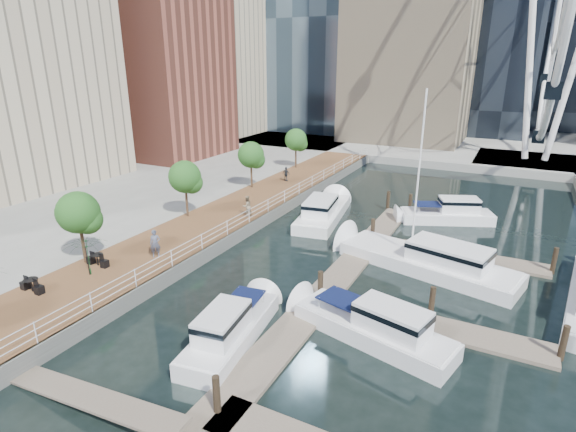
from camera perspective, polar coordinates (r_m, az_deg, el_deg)
The scene contains 16 objects.
ground at distance 21.94m, azimuth -12.38°, elevation -17.81°, with size 520.00×520.00×0.00m, color black.
boardwalk at distance 37.17m, azimuth -8.71°, elevation -0.82°, with size 6.00×60.00×1.00m, color brown.
seawall at distance 35.58m, azimuth -4.77°, elevation -1.58°, with size 0.25×60.00×1.00m, color #595954.
land_inland at distance 56.87m, azimuth -31.48°, elevation 3.53°, with size 48.00×90.00×1.00m, color gray.
land_far at distance 116.43m, azimuth 21.69°, elevation 11.60°, with size 200.00×114.00×1.00m, color gray.
pier at distance 66.38m, azimuth 28.73°, elevation 5.87°, with size 14.00×12.00×1.00m, color gray.
railing at distance 35.28m, azimuth -4.96°, elevation 0.00°, with size 0.10×60.00×1.05m, color white, non-canonical shape.
floating_docks at distance 26.58m, azimuth 15.88°, elevation -9.83°, with size 16.00×34.00×2.60m.
midrise_condos at distance 60.46m, azimuth -22.59°, elevation 18.09°, with size 19.00×67.00×28.00m.
street_trees at distance 36.76m, azimuth -12.97°, elevation 4.86°, with size 2.60×42.60×4.60m.
cafe_tables at distance 27.43m, azimuth -32.75°, elevation -9.32°, with size 2.50×13.70×0.74m.
yacht_foreground at distance 23.41m, azimuth 10.63°, elevation -15.07°, with size 2.39×8.91×2.15m, color white, non-canonical shape.
pedestrian_near at distance 30.11m, azimuth -16.51°, elevation -3.37°, with size 0.67×0.44×1.84m, color #494E62.
pedestrian_mid at distance 36.65m, azimuth -5.25°, elevation 1.27°, with size 0.83×0.65×1.72m, color gray.
pedestrian_far at distance 47.47m, azimuth -0.25°, elevation 5.36°, with size 0.89×0.37×1.51m, color #2F343B.
moored_yachts at distance 30.40m, azimuth 17.02°, elevation -7.17°, with size 24.37×35.40×11.50m.
Camera 1 is at (11.80, -13.15, 13.01)m, focal length 28.00 mm.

